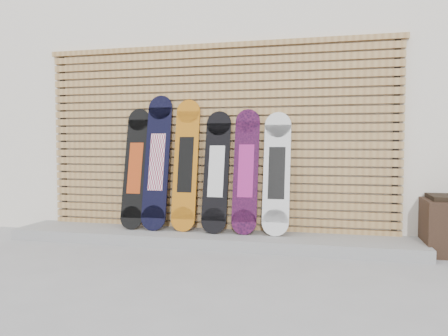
{
  "coord_description": "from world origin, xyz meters",
  "views": [
    {
      "loc": [
        1.15,
        -4.02,
        1.11
      ],
      "look_at": [
        0.02,
        0.75,
        0.85
      ],
      "focal_mm": 35.0,
      "sensor_mm": 36.0,
      "label": 1
    }
  ],
  "objects_px": {
    "snowboard_1": "(157,162)",
    "snowboard_4": "(246,171)",
    "snowboard_3": "(216,171)",
    "snowboard_5": "(277,173)",
    "snowboard_0": "(135,168)",
    "snowboard_2": "(186,165)"
  },
  "relations": [
    {
      "from": "snowboard_0",
      "to": "snowboard_3",
      "type": "bearing_deg",
      "value": -0.42
    },
    {
      "from": "snowboard_3",
      "to": "snowboard_4",
      "type": "height_order",
      "value": "snowboard_4"
    },
    {
      "from": "snowboard_2",
      "to": "snowboard_5",
      "type": "relative_size",
      "value": 1.12
    },
    {
      "from": "snowboard_0",
      "to": "snowboard_5",
      "type": "height_order",
      "value": "snowboard_0"
    },
    {
      "from": "snowboard_0",
      "to": "snowboard_1",
      "type": "height_order",
      "value": "snowboard_1"
    },
    {
      "from": "snowboard_0",
      "to": "snowboard_1",
      "type": "distance_m",
      "value": 0.29
    },
    {
      "from": "snowboard_1",
      "to": "snowboard_3",
      "type": "height_order",
      "value": "snowboard_1"
    },
    {
      "from": "snowboard_1",
      "to": "snowboard_5",
      "type": "bearing_deg",
      "value": 0.54
    },
    {
      "from": "snowboard_0",
      "to": "snowboard_4",
      "type": "distance_m",
      "value": 1.34
    },
    {
      "from": "snowboard_1",
      "to": "snowboard_4",
      "type": "distance_m",
      "value": 1.06
    },
    {
      "from": "snowboard_3",
      "to": "snowboard_4",
      "type": "xyz_separation_m",
      "value": [
        0.34,
        0.01,
        0.01
      ]
    },
    {
      "from": "snowboard_4",
      "to": "snowboard_5",
      "type": "distance_m",
      "value": 0.35
    },
    {
      "from": "snowboard_4",
      "to": "snowboard_2",
      "type": "bearing_deg",
      "value": 179.43
    },
    {
      "from": "snowboard_2",
      "to": "snowboard_0",
      "type": "bearing_deg",
      "value": -178.88
    },
    {
      "from": "snowboard_2",
      "to": "snowboard_4",
      "type": "distance_m",
      "value": 0.71
    },
    {
      "from": "snowboard_1",
      "to": "snowboard_4",
      "type": "height_order",
      "value": "snowboard_1"
    },
    {
      "from": "snowboard_3",
      "to": "snowboard_5",
      "type": "relative_size",
      "value": 1.02
    },
    {
      "from": "snowboard_0",
      "to": "snowboard_2",
      "type": "distance_m",
      "value": 0.63
    },
    {
      "from": "snowboard_3",
      "to": "snowboard_4",
      "type": "distance_m",
      "value": 0.34
    },
    {
      "from": "snowboard_2",
      "to": "snowboard_5",
      "type": "distance_m",
      "value": 1.06
    },
    {
      "from": "snowboard_1",
      "to": "snowboard_4",
      "type": "xyz_separation_m",
      "value": [
        1.06,
        0.01,
        -0.09
      ]
    },
    {
      "from": "snowboard_4",
      "to": "snowboard_5",
      "type": "height_order",
      "value": "snowboard_4"
    }
  ]
}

